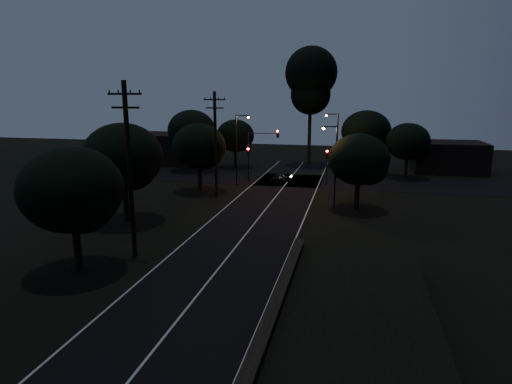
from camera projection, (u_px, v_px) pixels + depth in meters
The scene contains 21 objects.
road_surface at pixel (272, 201), 41.77m from camera, with size 60.00×70.00×0.03m.
utility_pole_mid at pixel (129, 168), 26.49m from camera, with size 2.20×0.30×11.00m.
utility_pole_far at pixel (215, 143), 42.70m from camera, with size 2.20×0.30×10.50m.
tree_left_b at pixel (74, 192), 24.13m from camera, with size 5.79×5.79×7.36m.
tree_left_c at pixel (125, 159), 34.08m from camera, with size 6.35×6.35×8.02m.
tree_left_d at pixel (201, 148), 45.17m from camera, with size 5.71×5.71×7.25m.
tree_far_nw at pixel (236, 137), 60.56m from camera, with size 5.36×5.36×6.79m.
tree_far_w at pixel (193, 131), 57.61m from camera, with size 6.45×6.45×8.22m.
tree_far_ne at pixel (368, 133), 56.40m from camera, with size 6.49×6.49×8.21m.
tree_far_e at pixel (410, 143), 52.69m from camera, with size 5.37×5.37×6.81m.
tree_right_a at pixel (361, 161), 37.83m from camera, with size 5.39×5.39×6.85m.
tall_pine at pixel (311, 80), 61.53m from camera, with size 7.48×7.48×17.00m.
building_left at pixel (170, 148), 65.50m from camera, with size 10.00×8.00×4.40m, color black.
building_right at pixel (448, 157), 57.76m from camera, with size 9.00×7.00×4.00m, color black.
signal_left at pixel (248, 158), 50.58m from camera, with size 0.28×0.35×4.10m.
signal_right at pixel (327, 161), 48.57m from camera, with size 0.28×0.35×4.10m.
signal_mast at pixel (262, 146), 49.88m from camera, with size 3.70×0.35×6.25m.
streetlight_a at pixel (238, 145), 48.44m from camera, with size 1.66×0.26×8.00m.
streetlight_b at pixel (335, 141), 51.83m from camera, with size 1.66×0.26×8.00m.
streetlight_c at pixel (334, 161), 38.47m from camera, with size 1.46×0.26×7.50m.
car at pixel (281, 178), 50.65m from camera, with size 1.29×3.21×1.09m, color black.
Camera 1 is at (7.52, -8.74, 10.13)m, focal length 30.00 mm.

